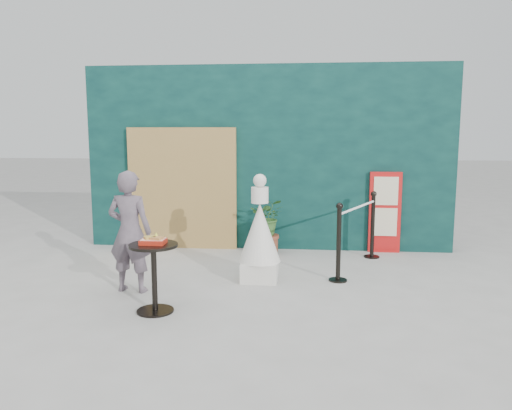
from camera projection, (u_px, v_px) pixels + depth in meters
name	position (u px, v px, depth m)	size (l,w,h in m)	color
ground	(245.00, 313.00, 5.35)	(60.00, 60.00, 0.00)	#ADAAA5
back_wall	(268.00, 158.00, 8.24)	(6.00, 0.30, 3.00)	#092829
bamboo_fence	(182.00, 189.00, 8.24)	(1.80, 0.08, 2.00)	tan
woman	(130.00, 232.00, 6.00)	(0.54, 0.35, 1.48)	slate
menu_board	(385.00, 212.00, 7.98)	(0.50, 0.07, 1.30)	red
statue	(260.00, 237.00, 6.47)	(0.55, 0.55, 1.40)	white
cafe_table	(154.00, 267.00, 5.33)	(0.52, 0.52, 0.75)	black
food_basket	(153.00, 241.00, 5.29)	(0.26, 0.19, 0.11)	red
planter	(268.00, 222.00, 7.86)	(0.53, 0.46, 0.90)	brown
stanchion_barrier	(357.00, 234.00, 7.05)	(0.84, 1.54, 1.03)	black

